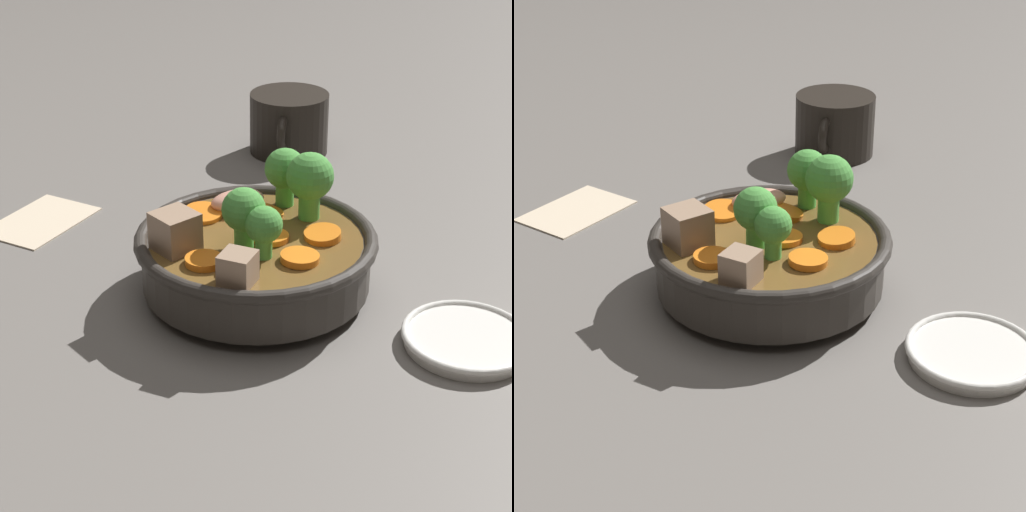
# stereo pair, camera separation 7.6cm
# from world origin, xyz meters

# --- Properties ---
(ground_plane) EXTENTS (3.00, 3.00, 0.00)m
(ground_plane) POSITION_xyz_m (0.00, 0.00, 0.00)
(ground_plane) COLOR slate
(stirfry_bowl) EXTENTS (0.22, 0.22, 0.12)m
(stirfry_bowl) POSITION_xyz_m (-0.00, 0.00, 0.04)
(stirfry_bowl) COLOR #38332D
(stirfry_bowl) RESTS_ON ground_plane
(side_saucer) EXTENTS (0.11, 0.11, 0.01)m
(side_saucer) POSITION_xyz_m (0.05, 0.19, 0.01)
(side_saucer) COLOR white
(side_saucer) RESTS_ON ground_plane
(dark_mug) EXTENTS (0.12, 0.10, 0.07)m
(dark_mug) POSITION_xyz_m (-0.35, -0.02, 0.04)
(dark_mug) COLOR black
(dark_mug) RESTS_ON ground_plane
(napkin) EXTENTS (0.13, 0.11, 0.00)m
(napkin) POSITION_xyz_m (-0.10, -0.25, 0.00)
(napkin) COLOR beige
(napkin) RESTS_ON ground_plane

